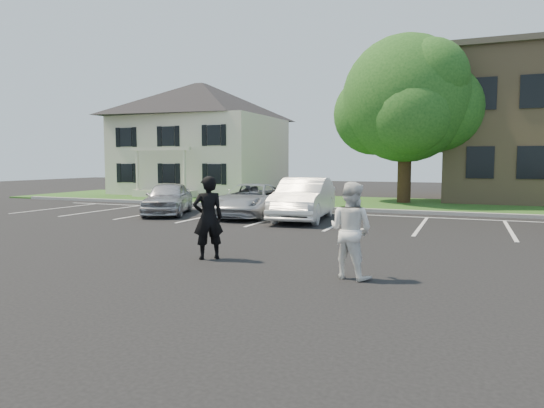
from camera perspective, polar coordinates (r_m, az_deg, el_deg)
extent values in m
plane|color=black|center=(10.70, -2.03, -7.12)|extent=(90.00, 90.00, 0.00)
cube|color=gray|center=(22.07, 10.79, -0.71)|extent=(40.00, 0.30, 0.15)
cube|color=#274E1B|center=(25.99, 12.52, 0.04)|extent=(44.00, 8.00, 0.08)
cube|color=silver|center=(25.43, -24.00, -0.47)|extent=(0.12, 5.20, 0.01)
cube|color=silver|center=(23.50, -19.26, -0.73)|extent=(0.12, 5.20, 0.01)
cube|color=silver|center=(21.76, -13.71, -1.03)|extent=(0.12, 5.20, 0.01)
cube|color=silver|center=(20.26, -7.26, -1.37)|extent=(0.12, 5.20, 0.01)
cube|color=silver|center=(19.05, 0.10, -1.74)|extent=(0.12, 5.20, 0.01)
cube|color=silver|center=(18.20, 8.31, -2.11)|extent=(0.12, 5.20, 0.01)
cube|color=silver|center=(17.75, 17.14, -2.46)|extent=(0.12, 5.20, 0.01)
cube|color=silver|center=(17.74, 26.19, -2.76)|extent=(0.12, 5.20, 0.01)
cube|color=silver|center=(20.57, 13.90, -1.38)|extent=(34.00, 0.12, 0.01)
cube|color=beige|center=(34.22, -8.29, 5.57)|extent=(10.00, 8.00, 5.20)
pyramid|color=black|center=(34.47, -8.37, 11.90)|extent=(10.30, 8.24, 2.40)
cube|color=beige|center=(30.65, -12.29, 1.18)|extent=(4.00, 1.60, 0.50)
cylinder|color=beige|center=(31.11, -15.55, 3.19)|extent=(0.18, 0.18, 2.70)
cylinder|color=beige|center=(29.17, -10.24, 3.19)|extent=(0.18, 0.18, 2.70)
cube|color=beige|center=(30.10, -13.04, 6.33)|extent=(4.20, 0.25, 0.20)
cube|color=black|center=(30.83, -12.04, 3.53)|extent=(0.90, 0.06, 1.20)
cube|color=black|center=(30.86, -12.12, 7.80)|extent=(0.90, 0.06, 1.20)
cube|color=black|center=(31.20, -13.04, 3.53)|extent=(0.32, 0.05, 1.25)
cube|color=black|center=(30.47, -11.03, 3.53)|extent=(0.32, 0.05, 1.25)
cube|color=black|center=(26.52, 23.28, 4.52)|extent=(1.30, 0.06, 1.60)
cube|color=black|center=(26.73, 23.54, 11.82)|extent=(1.30, 0.06, 1.60)
cube|color=black|center=(26.66, 28.24, 4.33)|extent=(1.30, 0.06, 1.60)
cube|color=black|center=(26.87, 28.54, 11.59)|extent=(1.30, 0.06, 1.60)
cylinder|color=black|center=(26.56, 15.30, 3.45)|extent=(0.70, 0.70, 3.20)
sphere|color=#194817|center=(26.75, 15.50, 11.83)|extent=(6.60, 6.60, 6.60)
sphere|color=#194817|center=(27.24, 19.04, 10.55)|extent=(4.60, 4.60, 4.60)
sphere|color=#194817|center=(27.31, 11.96, 10.28)|extent=(4.40, 4.40, 4.40)
sphere|color=#194817|center=(25.12, 15.97, 10.21)|extent=(4.00, 4.00, 4.00)
sphere|color=#194817|center=(28.43, 14.66, 12.04)|extent=(4.20, 4.20, 4.20)
sphere|color=#194817|center=(25.87, 18.03, 14.02)|extent=(3.80, 3.80, 3.80)
imported|color=black|center=(11.22, -7.52, -1.62)|extent=(0.83, 0.81, 1.92)
imported|color=white|center=(9.46, 9.24, -3.06)|extent=(1.08, 0.95, 1.86)
imported|color=#B4B4BA|center=(21.06, -12.12, 0.68)|extent=(3.06, 4.40, 1.39)
imported|color=#ACAEB4|center=(19.86, -2.50, 0.46)|extent=(2.71, 5.03, 1.34)
imported|color=white|center=(18.71, 3.74, 0.60)|extent=(2.23, 5.07, 1.62)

